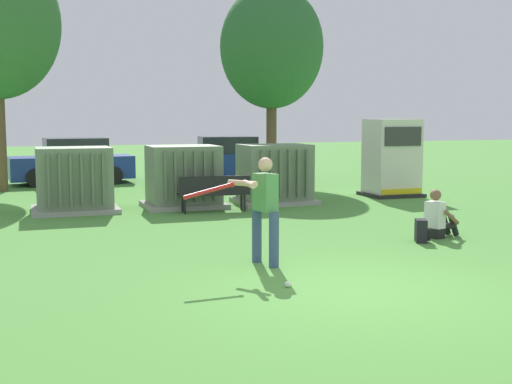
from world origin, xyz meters
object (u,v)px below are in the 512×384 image
object	(u,v)px
transformer_mid_east	(274,175)
parked_car_left_of_center	(225,159)
generator_enclosure	(392,158)
backpack	(422,231)
parked_car_leftmost	(73,162)
transformer_mid_west	(183,177)
batter	(262,205)
park_bench	(214,191)
sports_ball	(288,284)
transformer_west	(74,181)
seated_spectator	(438,218)

from	to	relation	value
transformer_mid_east	parked_car_left_of_center	size ratio (longest dim) A/B	0.48
generator_enclosure	parked_car_left_of_center	xyz separation A→B (m)	(-3.16, 7.00, -0.38)
backpack	parked_car_leftmost	world-z (taller)	parked_car_leftmost
transformer_mid_west	batter	distance (m)	7.23
transformer_mid_west	generator_enclosure	xyz separation A→B (m)	(6.45, 0.36, 0.35)
park_bench	backpack	distance (m)	5.81
generator_enclosure	parked_car_left_of_center	bearing A→B (deg)	114.28
transformer_mid_east	parked_car_left_of_center	bearing A→B (deg)	84.17
transformer_mid_west	sports_ball	distance (m)	8.72
sports_ball	transformer_west	bearing A→B (deg)	104.76
parked_car_left_of_center	park_bench	bearing A→B (deg)	-108.03
transformer_west	seated_spectator	distance (m)	8.91
generator_enclosure	parked_car_leftmost	distance (m)	11.22
transformer_west	generator_enclosure	world-z (taller)	generator_enclosure
parked_car_left_of_center	generator_enclosure	bearing A→B (deg)	-65.72
park_bench	sports_ball	world-z (taller)	park_bench
transformer_west	transformer_mid_east	world-z (taller)	same
generator_enclosure	seated_spectator	size ratio (longest dim) A/B	2.39
transformer_west	parked_car_leftmost	bearing A→B (deg)	86.49
transformer_west	transformer_mid_east	distance (m)	5.33
batter	backpack	world-z (taller)	batter
backpack	parked_car_leftmost	xyz separation A→B (m)	(-5.50, 13.68, 0.54)
transformer_mid_west	batter	size ratio (longest dim) A/B	1.21
batter	transformer_west	bearing A→B (deg)	108.55
transformer_mid_west	generator_enclosure	distance (m)	6.47
parked_car_leftmost	parked_car_left_of_center	world-z (taller)	same
park_bench	parked_car_left_of_center	bearing A→B (deg)	71.97
batter	seated_spectator	size ratio (longest dim) A/B	1.81
transformer_west	transformer_mid_west	distance (m)	2.79
park_bench	parked_car_leftmost	distance (m)	8.99
transformer_west	parked_car_leftmost	xyz separation A→B (m)	(0.45, 7.31, -0.04)
park_bench	batter	bearing A→B (deg)	-98.26
parked_car_leftmost	parked_car_left_of_center	size ratio (longest dim) A/B	0.99
parked_car_leftmost	transformer_mid_west	bearing A→B (deg)	-72.26
park_bench	backpack	size ratio (longest dim) A/B	4.12
transformer_west	parked_car_left_of_center	distance (m)	9.55
backpack	transformer_mid_west	bearing A→B (deg)	116.43
transformer_mid_east	park_bench	size ratio (longest dim) A/B	1.16
parked_car_left_of_center	backpack	bearing A→B (deg)	-90.56
batter	sports_ball	bearing A→B (deg)	-95.40
batter	backpack	bearing A→B (deg)	13.66
batter	park_bench	bearing A→B (deg)	81.74
parked_car_leftmost	seated_spectator	bearing A→B (deg)	-65.40
transformer_mid_east	generator_enclosure	world-z (taller)	generator_enclosure
transformer_mid_west	transformer_mid_east	distance (m)	2.54
sports_ball	parked_car_leftmost	size ratio (longest dim) A/B	0.02
parked_car_left_of_center	parked_car_leftmost	bearing A→B (deg)	-179.55
park_bench	transformer_west	bearing A→B (deg)	159.79
transformer_west	transformer_mid_west	bearing A→B (deg)	-0.09
generator_enclosure	backpack	size ratio (longest dim) A/B	5.23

